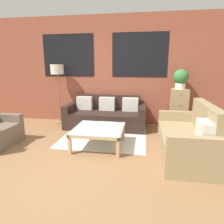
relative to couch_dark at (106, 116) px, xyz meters
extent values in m
plane|color=#8E6642|center=(-0.16, -1.95, -0.29)|extent=(16.00, 16.00, 0.00)
cube|color=brown|center=(-0.16, 0.49, 1.11)|extent=(8.40, 0.08, 2.80)
cube|color=black|center=(-1.11, 0.44, 1.51)|extent=(1.40, 0.01, 1.10)
cube|color=black|center=(0.79, 0.44, 1.51)|extent=(1.40, 0.01, 1.10)
cube|color=silver|center=(0.11, -0.72, -0.28)|extent=(1.81, 1.68, 0.00)
cube|color=black|center=(0.00, -0.13, -0.09)|extent=(1.67, 0.72, 0.40)
cube|color=black|center=(0.00, 0.31, 0.10)|extent=(1.67, 0.16, 0.78)
cube|color=black|center=(-0.91, -0.05, 0.00)|extent=(0.16, 0.88, 0.58)
cube|color=black|center=(0.91, -0.05, 0.00)|extent=(0.16, 0.88, 0.58)
cube|color=beige|center=(-0.60, 0.15, 0.28)|extent=(0.40, 0.16, 0.34)
cube|color=beige|center=(0.00, 0.15, 0.28)|extent=(0.40, 0.16, 0.34)
cube|color=beige|center=(0.60, 0.15, 0.28)|extent=(0.40, 0.16, 0.34)
cube|color=#99845B|center=(1.59, -1.45, -0.08)|extent=(0.64, 1.40, 0.42)
cube|color=#99845B|center=(1.99, -1.45, 0.17)|extent=(0.16, 1.40, 0.92)
cube|color=#99845B|center=(1.67, -0.68, 0.02)|extent=(0.80, 0.14, 0.62)
cube|color=#99845B|center=(1.67, -2.22, 0.02)|extent=(0.80, 0.14, 0.62)
cube|color=beige|center=(1.83, -1.93, 0.30)|extent=(0.16, 0.40, 0.34)
cube|color=#6B5B4C|center=(-1.93, -1.24, -0.01)|extent=(0.80, 0.14, 0.56)
cube|color=silver|center=(0.11, -1.29, 0.08)|extent=(0.93, 0.93, 0.01)
cube|color=tan|center=(0.11, -1.73, 0.05)|extent=(0.93, 0.05, 0.05)
cube|color=tan|center=(0.11, -0.85, 0.05)|extent=(0.93, 0.05, 0.05)
cube|color=tan|center=(-0.33, -1.29, 0.05)|extent=(0.05, 0.93, 0.05)
cube|color=tan|center=(0.55, -1.29, 0.05)|extent=(0.05, 0.93, 0.05)
cube|color=tan|center=(-0.32, -1.72, -0.10)|extent=(0.05, 0.06, 0.36)
cube|color=tan|center=(0.54, -1.72, -0.10)|extent=(0.05, 0.06, 0.36)
cube|color=tan|center=(-0.32, -0.87, -0.10)|extent=(0.05, 0.06, 0.36)
cube|color=tan|center=(0.54, -0.87, -0.10)|extent=(0.05, 0.06, 0.36)
cylinder|color=olive|center=(-1.32, 0.15, -0.28)|extent=(0.28, 0.28, 0.02)
cylinder|color=olive|center=(-1.32, 0.15, 0.38)|extent=(0.03, 0.03, 1.30)
cylinder|color=beige|center=(-1.32, 0.15, 1.16)|extent=(0.34, 0.34, 0.25)
cube|color=tan|center=(1.80, 0.20, 0.21)|extent=(0.39, 0.41, 0.98)
sphere|color=#38332D|center=(1.80, -0.01, 0.58)|extent=(0.02, 0.02, 0.02)
sphere|color=#38332D|center=(1.80, -0.01, 0.33)|extent=(0.02, 0.02, 0.02)
sphere|color=#38332D|center=(1.80, -0.01, 0.08)|extent=(0.02, 0.02, 0.02)
sphere|color=#38332D|center=(1.80, -0.01, -0.16)|extent=(0.02, 0.02, 0.02)
cylinder|color=silver|center=(1.80, 0.20, 0.77)|extent=(0.24, 0.24, 0.14)
sphere|color=#387A3D|center=(1.80, 0.20, 0.99)|extent=(0.36, 0.36, 0.36)
camera|label=1|loc=(0.95, -4.85, 1.25)|focal=32.00mm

